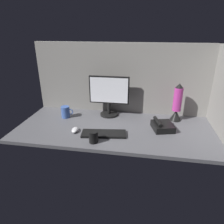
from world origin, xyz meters
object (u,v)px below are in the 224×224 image
at_px(mug_ceramic_blue, 66,112).
at_px(desk_phone, 162,126).
at_px(mouse, 75,130).
at_px(mug_black_travel, 93,137).
at_px(keyboard, 104,134).
at_px(monitor, 109,94).
at_px(lava_lamp, 177,105).

height_order(mug_ceramic_blue, desk_phone, mug_ceramic_blue).
xyz_separation_m(mouse, mug_black_travel, (0.20, -0.14, 0.03)).
relative_size(keyboard, desk_phone, 1.63).
xyz_separation_m(keyboard, mug_black_travel, (-0.05, -0.13, 0.04)).
bearing_deg(mouse, monitor, 53.64).
bearing_deg(monitor, desk_phone, -24.76).
distance_m(keyboard, mug_ceramic_blue, 0.53).
bearing_deg(mug_black_travel, monitor, 87.47).
height_order(mug_black_travel, mug_ceramic_blue, mug_ceramic_blue).
relative_size(mug_black_travel, desk_phone, 0.41).
relative_size(monitor, lava_lamp, 1.10).
relative_size(monitor, desk_phone, 1.77).
relative_size(mug_ceramic_blue, lava_lamp, 0.33).
distance_m(monitor, keyboard, 0.47).
height_order(monitor, mouse, monitor).
xyz_separation_m(mug_black_travel, desk_phone, (0.54, 0.31, -0.01)).
xyz_separation_m(mug_black_travel, mug_ceramic_blue, (-0.39, 0.42, 0.01)).
xyz_separation_m(mug_ceramic_blue, desk_phone, (0.93, -0.11, -0.03)).
bearing_deg(lava_lamp, mouse, -156.15).
distance_m(mouse, mug_ceramic_blue, 0.34).
xyz_separation_m(monitor, desk_phone, (0.52, -0.24, -0.19)).
distance_m(keyboard, lava_lamp, 0.76).
xyz_separation_m(monitor, mug_black_travel, (-0.02, -0.55, -0.17)).
bearing_deg(mouse, desk_phone, 5.44).
height_order(lava_lamp, desk_phone, lava_lamp).
xyz_separation_m(keyboard, mug_ceramic_blue, (-0.45, 0.29, 0.05)).
bearing_deg(lava_lamp, mug_black_travel, -142.01).
xyz_separation_m(lava_lamp, desk_phone, (-0.14, -0.22, -0.12)).
height_order(mouse, desk_phone, desk_phone).
distance_m(monitor, mouse, 0.51).
relative_size(keyboard, lava_lamp, 1.01).
relative_size(keyboard, mug_black_travel, 3.95).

